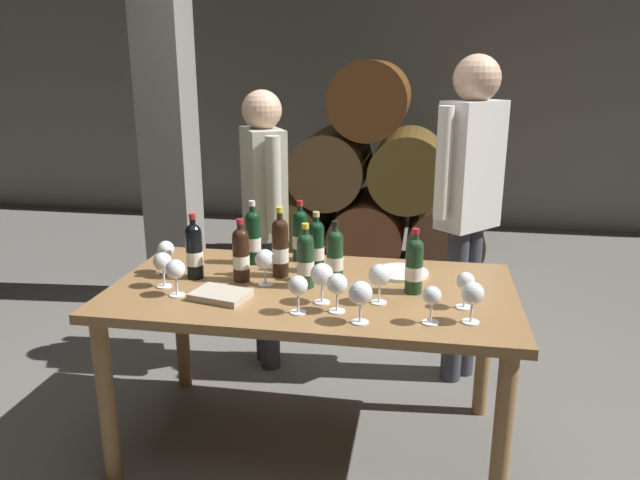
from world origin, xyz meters
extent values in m
plane|color=#66635E|center=(0.00, 0.00, 0.00)|extent=(14.00, 14.00, 0.00)
cube|color=slate|center=(0.00, 4.20, 1.40)|extent=(10.00, 0.24, 2.80)
cylinder|color=#544317|center=(-0.63, 2.60, 0.30)|extent=(0.60, 0.90, 0.60)
cylinder|color=brown|center=(0.00, 2.60, 0.30)|extent=(0.60, 0.90, 0.60)
cylinder|color=#513521|center=(0.63, 2.60, 0.30)|extent=(0.60, 0.90, 0.60)
cylinder|color=brown|center=(-0.32, 2.60, 0.85)|extent=(0.60, 0.90, 0.60)
cylinder|color=brown|center=(0.32, 2.60, 0.85)|extent=(0.60, 0.90, 0.60)
cylinder|color=#593214|center=(0.00, 2.60, 1.39)|extent=(0.60, 0.90, 0.60)
cube|color=slate|center=(-1.30, 1.60, 1.30)|extent=(0.32, 0.32, 2.60)
cube|color=olive|center=(0.00, 0.00, 0.74)|extent=(1.70, 0.90, 0.04)
cylinder|color=olive|center=(-0.77, -0.39, 0.36)|extent=(0.07, 0.07, 0.72)
cylinder|color=olive|center=(0.77, -0.39, 0.36)|extent=(0.07, 0.07, 0.72)
cylinder|color=olive|center=(-0.77, 0.39, 0.36)|extent=(0.07, 0.07, 0.72)
cylinder|color=olive|center=(0.77, 0.39, 0.36)|extent=(0.07, 0.07, 0.72)
cylinder|color=#19381E|center=(-0.03, 0.00, 0.86)|extent=(0.07, 0.07, 0.19)
sphere|color=#19381E|center=(-0.03, 0.00, 0.96)|extent=(0.07, 0.07, 0.07)
cylinder|color=#19381E|center=(-0.03, 0.00, 0.98)|extent=(0.03, 0.03, 0.06)
cylinder|color=gold|center=(-0.03, 0.00, 1.03)|extent=(0.03, 0.03, 0.02)
cylinder|color=silver|center=(-0.03, 0.00, 0.85)|extent=(0.07, 0.07, 0.06)
cylinder|color=black|center=(-0.16, 0.11, 0.87)|extent=(0.07, 0.07, 0.22)
sphere|color=black|center=(-0.16, 0.11, 0.99)|extent=(0.07, 0.07, 0.07)
cylinder|color=black|center=(-0.16, 0.11, 1.02)|extent=(0.03, 0.03, 0.07)
cylinder|color=gold|center=(-0.16, 0.11, 1.06)|extent=(0.03, 0.03, 0.03)
cylinder|color=silver|center=(-0.16, 0.11, 0.86)|extent=(0.07, 0.07, 0.07)
cylinder|color=black|center=(-0.12, 0.35, 0.86)|extent=(0.07, 0.07, 0.20)
sphere|color=black|center=(-0.12, 0.35, 0.97)|extent=(0.07, 0.07, 0.07)
cylinder|color=black|center=(-0.12, 0.35, 1.00)|extent=(0.03, 0.03, 0.06)
cylinder|color=#B21E23|center=(-0.12, 0.35, 1.04)|extent=(0.03, 0.03, 0.02)
cylinder|color=silver|center=(-0.12, 0.35, 0.85)|extent=(0.07, 0.07, 0.06)
cylinder|color=black|center=(-0.53, 0.03, 0.86)|extent=(0.07, 0.07, 0.20)
sphere|color=black|center=(-0.53, 0.03, 0.97)|extent=(0.07, 0.07, 0.07)
cylinder|color=black|center=(-0.53, 0.03, 1.00)|extent=(0.03, 0.03, 0.06)
cylinder|color=#B21E23|center=(-0.53, 0.03, 1.04)|extent=(0.03, 0.03, 0.02)
cylinder|color=silver|center=(-0.53, 0.03, 0.85)|extent=(0.07, 0.07, 0.06)
cylinder|color=black|center=(-0.02, 0.20, 0.86)|extent=(0.07, 0.07, 0.19)
sphere|color=black|center=(-0.02, 0.20, 0.96)|extent=(0.07, 0.07, 0.07)
cylinder|color=black|center=(-0.02, 0.20, 0.99)|extent=(0.03, 0.03, 0.06)
cylinder|color=tan|center=(-0.02, 0.20, 1.03)|extent=(0.03, 0.03, 0.02)
cylinder|color=silver|center=(-0.02, 0.20, 0.85)|extent=(0.07, 0.07, 0.06)
cylinder|color=black|center=(-0.32, 0.03, 0.86)|extent=(0.07, 0.07, 0.19)
sphere|color=black|center=(-0.32, 0.03, 0.96)|extent=(0.07, 0.07, 0.07)
cylinder|color=black|center=(-0.32, 0.03, 0.98)|extent=(0.03, 0.03, 0.06)
cylinder|color=#B21E23|center=(-0.32, 0.03, 1.03)|extent=(0.03, 0.03, 0.02)
cylinder|color=silver|center=(-0.32, 0.03, 0.85)|extent=(0.07, 0.07, 0.06)
cylinder|color=black|center=(-0.33, 0.27, 0.87)|extent=(0.07, 0.07, 0.21)
sphere|color=black|center=(-0.33, 0.27, 0.98)|extent=(0.07, 0.07, 0.07)
cylinder|color=black|center=(-0.33, 0.27, 1.00)|extent=(0.03, 0.03, 0.07)
cylinder|color=silver|center=(-0.33, 0.27, 1.05)|extent=(0.03, 0.03, 0.02)
cylinder|color=silver|center=(-0.33, 0.27, 0.85)|extent=(0.07, 0.07, 0.06)
cylinder|color=#19381E|center=(0.42, 0.01, 0.86)|extent=(0.07, 0.07, 0.19)
sphere|color=#19381E|center=(0.42, 0.01, 0.96)|extent=(0.07, 0.07, 0.07)
cylinder|color=#19381E|center=(0.42, 0.01, 0.98)|extent=(0.03, 0.03, 0.06)
cylinder|color=#B21E23|center=(0.42, 0.01, 1.02)|extent=(0.03, 0.03, 0.02)
cylinder|color=silver|center=(0.42, 0.01, 0.85)|extent=(0.07, 0.07, 0.06)
cylinder|color=#19381E|center=(0.09, 0.09, 0.85)|extent=(0.07, 0.07, 0.19)
sphere|color=#19381E|center=(0.09, 0.09, 0.96)|extent=(0.07, 0.07, 0.07)
cylinder|color=#19381E|center=(0.09, 0.09, 0.98)|extent=(0.03, 0.03, 0.06)
cylinder|color=black|center=(0.09, 0.09, 1.02)|extent=(0.03, 0.03, 0.02)
cylinder|color=silver|center=(0.09, 0.09, 0.85)|extent=(0.07, 0.07, 0.06)
cylinder|color=white|center=(-0.62, -0.10, 0.76)|extent=(0.06, 0.06, 0.00)
cylinder|color=white|center=(-0.62, -0.10, 0.80)|extent=(0.01, 0.01, 0.07)
sphere|color=white|center=(-0.62, -0.10, 0.87)|extent=(0.08, 0.08, 0.08)
cylinder|color=white|center=(0.24, -0.33, 0.76)|extent=(0.06, 0.06, 0.00)
cylinder|color=white|center=(0.24, -0.33, 0.80)|extent=(0.01, 0.01, 0.07)
sphere|color=white|center=(0.24, -0.33, 0.88)|extent=(0.09, 0.09, 0.09)
cylinder|color=white|center=(0.50, -0.29, 0.76)|extent=(0.06, 0.06, 0.00)
cylinder|color=white|center=(0.50, -0.29, 0.80)|extent=(0.01, 0.01, 0.07)
sphere|color=white|center=(0.50, -0.29, 0.87)|extent=(0.07, 0.07, 0.07)
cylinder|color=white|center=(0.00, -0.28, 0.76)|extent=(0.06, 0.06, 0.00)
cylinder|color=white|center=(0.00, -0.28, 0.80)|extent=(0.01, 0.01, 0.07)
sphere|color=white|center=(0.00, -0.28, 0.87)|extent=(0.08, 0.08, 0.08)
cylinder|color=white|center=(-0.68, 0.06, 0.76)|extent=(0.06, 0.06, 0.00)
cylinder|color=white|center=(-0.68, 0.06, 0.80)|extent=(0.01, 0.01, 0.07)
sphere|color=white|center=(-0.68, 0.06, 0.87)|extent=(0.08, 0.08, 0.08)
cylinder|color=white|center=(0.64, -0.26, 0.76)|extent=(0.06, 0.06, 0.00)
cylinder|color=white|center=(0.64, -0.26, 0.80)|extent=(0.01, 0.01, 0.07)
sphere|color=white|center=(0.64, -0.26, 0.88)|extent=(0.08, 0.08, 0.08)
cylinder|color=white|center=(0.07, -0.17, 0.76)|extent=(0.06, 0.06, 0.00)
cylinder|color=white|center=(0.07, -0.17, 0.80)|extent=(0.01, 0.01, 0.07)
sphere|color=white|center=(0.07, -0.17, 0.88)|extent=(0.09, 0.09, 0.09)
cylinder|color=white|center=(-0.20, -0.01, 0.76)|extent=(0.06, 0.06, 0.00)
cylinder|color=white|center=(-0.20, -0.01, 0.80)|extent=(0.01, 0.01, 0.07)
sphere|color=white|center=(-0.20, -0.01, 0.88)|extent=(0.08, 0.08, 0.08)
cylinder|color=white|center=(0.29, -0.13, 0.76)|extent=(0.06, 0.06, 0.00)
cylinder|color=white|center=(0.29, -0.13, 0.80)|extent=(0.01, 0.01, 0.07)
sphere|color=white|center=(0.29, -0.13, 0.88)|extent=(0.09, 0.09, 0.09)
cylinder|color=white|center=(0.14, -0.24, 0.76)|extent=(0.06, 0.06, 0.00)
cylinder|color=white|center=(0.14, -0.24, 0.80)|extent=(0.01, 0.01, 0.07)
sphere|color=white|center=(0.14, -0.24, 0.87)|extent=(0.08, 0.08, 0.08)
cylinder|color=white|center=(-0.52, -0.19, 0.76)|extent=(0.06, 0.06, 0.00)
cylinder|color=white|center=(-0.52, -0.19, 0.80)|extent=(0.01, 0.01, 0.07)
sphere|color=white|center=(-0.52, -0.19, 0.87)|extent=(0.08, 0.08, 0.08)
cylinder|color=white|center=(0.62, -0.12, 0.76)|extent=(0.06, 0.06, 0.00)
cylinder|color=white|center=(0.62, -0.12, 0.80)|extent=(0.01, 0.01, 0.07)
sphere|color=white|center=(0.62, -0.12, 0.87)|extent=(0.07, 0.07, 0.07)
cube|color=#B2A893|center=(-0.34, -0.19, 0.77)|extent=(0.25, 0.20, 0.03)
cylinder|color=white|center=(0.37, 0.23, 0.77)|extent=(0.24, 0.24, 0.01)
cylinder|color=#383842|center=(0.71, 0.79, 0.43)|extent=(0.11, 0.11, 0.85)
cylinder|color=#383842|center=(0.64, 0.71, 0.43)|extent=(0.11, 0.11, 0.85)
cube|color=silver|center=(0.68, 0.75, 1.17)|extent=(0.35, 0.36, 0.64)
cylinder|color=silver|center=(0.82, 0.91, 1.21)|extent=(0.08, 0.08, 0.54)
cylinder|color=silver|center=(0.53, 0.59, 1.21)|extent=(0.08, 0.08, 0.54)
sphere|color=tan|center=(0.68, 0.75, 1.60)|extent=(0.23, 0.23, 0.23)
cylinder|color=#383842|center=(-0.42, 0.77, 0.38)|extent=(0.11, 0.11, 0.77)
cylinder|color=#383842|center=(-0.37, 0.67, 0.38)|extent=(0.11, 0.11, 0.77)
cube|color=#B2B29E|center=(-0.40, 0.72, 1.06)|extent=(0.31, 0.37, 0.58)
cylinder|color=#B2B29E|center=(-0.50, 0.90, 1.08)|extent=(0.08, 0.08, 0.49)
cylinder|color=#B2B29E|center=(-0.29, 0.54, 1.08)|extent=(0.08, 0.08, 0.49)
sphere|color=tan|center=(-0.40, 0.72, 1.44)|extent=(0.21, 0.21, 0.21)
camera|label=1|loc=(0.45, -2.38, 1.68)|focal=34.24mm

